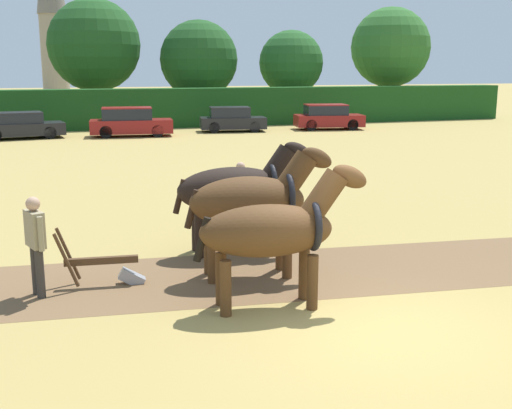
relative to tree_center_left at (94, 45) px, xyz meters
name	(u,v)px	position (x,y,z in m)	size (l,w,h in m)	color
ground_plane	(378,328)	(0.62, -38.07, -5.21)	(240.00, 240.00, 0.00)	#A88E4C
plowed_furrow_strip	(16,291)	(-4.45, -34.66, -5.20)	(26.92, 2.94, 0.01)	brown
hedgerow	(115,109)	(0.62, -5.16, -3.98)	(55.55, 1.75, 2.45)	#194719
tree_center_left	(94,45)	(0.00, 0.00, 0.00)	(6.23, 6.23, 8.33)	brown
tree_center	(199,60)	(7.03, -0.89, -0.93)	(5.44, 5.44, 7.01)	#4C3823
tree_center_right	(291,63)	(13.88, -1.18, -1.15)	(4.69, 4.69, 6.42)	brown
tree_right	(390,47)	(21.86, -1.54, 0.02)	(6.00, 6.00, 8.23)	#423323
draft_horse_lead_left	(274,230)	(-0.52, -36.75, -3.94)	(2.83, 1.12, 2.33)	#513319
draft_horse_lead_right	(253,201)	(-0.33, -35.17, -3.82)	(2.76, 1.20, 2.41)	#513319
draft_horse_trail_left	(238,189)	(-0.14, -33.60, -3.89)	(2.91, 1.25, 2.33)	black
plow	(109,268)	(-2.89, -34.86, -4.89)	(1.54, 0.51, 1.13)	#4C331E
farmer_at_plow	(35,239)	(-4.06, -35.05, -4.22)	(0.34, 0.65, 1.69)	#38332D
farmer_beside_team	(241,191)	(0.50, -31.72, -4.30)	(0.45, 0.52, 1.58)	#4C4C4C
parked_car_center_left	(19,126)	(-4.90, -9.27, -4.52)	(4.60, 2.35, 1.42)	black
parked_car_center	(130,122)	(0.87, -9.98, -4.44)	(4.63, 2.26, 1.60)	maroon
parked_car_center_right	(232,120)	(6.98, -9.12, -4.51)	(4.09, 2.36, 1.46)	black
parked_car_right	(328,117)	(12.97, -9.70, -4.47)	(4.41, 2.62, 1.53)	maroon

